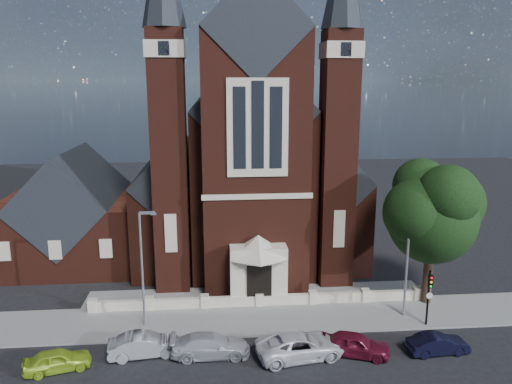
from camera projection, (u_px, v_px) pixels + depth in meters
ground at (250, 265)px, 45.09m from camera, size 120.00×120.00×0.00m
pavement_strip at (262, 319)px, 34.88m from camera, size 60.00×5.00×0.12m
forecourt_paving at (257, 295)px, 38.77m from camera, size 26.00×3.00×0.14m
forecourt_wall at (259, 306)px, 36.82m from camera, size 24.00×0.40×0.90m
church at (244, 162)px, 51.02m from camera, size 20.01×34.90×29.20m
parish_hall at (74, 218)px, 45.77m from camera, size 12.00×12.20×10.24m
street_tree at (436, 214)px, 35.61m from camera, size 6.40×6.60×10.70m
street_lamp_left at (143, 263)px, 32.72m from camera, size 1.16×0.22×8.09m
street_lamp_right at (409, 255)px, 34.25m from camera, size 1.16×0.22×8.09m
traffic_signal at (429, 291)px, 33.23m from camera, size 0.28×0.42×4.00m
car_lime_van at (57, 360)px, 28.57m from camera, size 3.99×2.47×1.27m
car_silver_a at (144, 345)px, 30.07m from camera, size 4.46×2.09×1.42m
car_silver_b at (210, 345)px, 30.05m from camera, size 4.80×2.01×1.39m
car_white_suv at (300, 346)px, 29.91m from camera, size 5.71×3.33×1.49m
car_dark_red at (355, 344)px, 30.16m from camera, size 4.45×2.94×1.41m
car_navy at (438, 344)px, 30.37m from camera, size 3.80×1.55×1.23m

